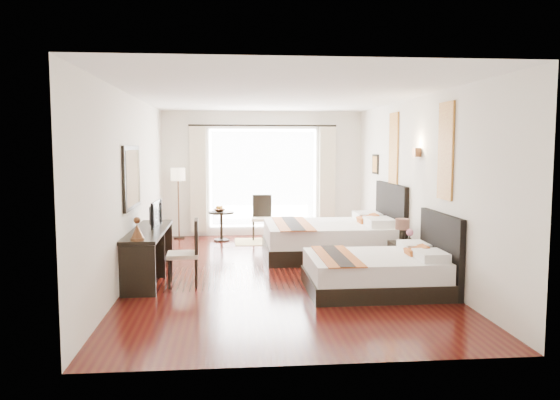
{
  "coord_description": "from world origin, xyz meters",
  "views": [
    {
      "loc": [
        -0.75,
        -8.57,
        2.01
      ],
      "look_at": [
        0.09,
        0.48,
        1.12
      ],
      "focal_mm": 35.0,
      "sensor_mm": 36.0,
      "label": 1
    }
  ],
  "objects": [
    {
      "name": "floor_lamp",
      "position": [
        -1.87,
        3.45,
        1.31
      ],
      "size": [
        0.31,
        0.31,
        1.55
      ],
      "color": "black",
      "rests_on": "floor"
    },
    {
      "name": "window_chair",
      "position": [
        -0.06,
        3.16,
        0.29
      ],
      "size": [
        0.47,
        0.47,
        0.96
      ],
      "rotation": [
        0.0,
        0.0,
        -1.63
      ],
      "color": "beige",
      "rests_on": "floor"
    },
    {
      "name": "window_glass",
      "position": [
        0.0,
        3.73,
        1.3
      ],
      "size": [
        2.4,
        0.02,
        2.2
      ],
      "primitive_type": "cube",
      "color": "white",
      "rests_on": "wall_window"
    },
    {
      "name": "desk_chair",
      "position": [
        -1.42,
        -0.68,
        0.29
      ],
      "size": [
        0.46,
        0.46,
        0.96
      ],
      "rotation": [
        0.0,
        0.0,
        3.18
      ],
      "color": "beige",
      "rests_on": "floor"
    },
    {
      "name": "sheer_curtain",
      "position": [
        0.0,
        3.67,
        1.3
      ],
      "size": [
        2.3,
        0.02,
        2.1
      ],
      "primitive_type": "cube",
      "color": "white",
      "rests_on": "wall_window"
    },
    {
      "name": "ceiling",
      "position": [
        0.0,
        0.0,
        2.79
      ],
      "size": [
        4.5,
        7.5,
        0.02
      ],
      "primitive_type": "cube",
      "color": "white",
      "rests_on": "wall_headboard"
    },
    {
      "name": "bed_near",
      "position": [
        1.34,
        -1.24,
        0.28
      ],
      "size": [
        1.93,
        1.5,
        1.08
      ],
      "color": "black",
      "rests_on": "floor"
    },
    {
      "name": "vase",
      "position": [
        2.04,
        -0.39,
        0.57
      ],
      "size": [
        0.14,
        0.14,
        0.14
      ],
      "primitive_type": "imported",
      "rotation": [
        0.0,
        0.0,
        -0.05
      ],
      "color": "black",
      "rests_on": "nightstand"
    },
    {
      "name": "drape_right",
      "position": [
        1.45,
        3.63,
        1.28
      ],
      "size": [
        0.35,
        0.14,
        2.35
      ],
      "primitive_type": "cube",
      "color": "beige",
      "rests_on": "floor"
    },
    {
      "name": "console_desk",
      "position": [
        -1.99,
        -0.21,
        0.38
      ],
      "size": [
        0.5,
        2.2,
        0.76
      ],
      "primitive_type": "cube",
      "color": "black",
      "rests_on": "floor"
    },
    {
      "name": "television",
      "position": [
        -1.97,
        0.05,
        0.96
      ],
      "size": [
        0.14,
        0.72,
        0.41
      ],
      "primitive_type": "imported",
      "rotation": [
        0.0,
        0.0,
        1.51
      ],
      "color": "black",
      "rests_on": "console_desk"
    },
    {
      "name": "drape_left",
      "position": [
        -1.45,
        3.63,
        1.28
      ],
      "size": [
        0.35,
        0.14,
        2.35
      ],
      "primitive_type": "cube",
      "color": "beige",
      "rests_on": "floor"
    },
    {
      "name": "wall_desk",
      "position": [
        -2.25,
        0.0,
        1.4
      ],
      "size": [
        0.01,
        7.5,
        2.8
      ],
      "primitive_type": "cube",
      "color": "silver",
      "rests_on": "floor"
    },
    {
      "name": "mirror_glass",
      "position": [
        -2.19,
        -0.21,
        1.55
      ],
      "size": [
        0.01,
        1.12,
        0.82
      ],
      "primitive_type": "cube",
      "color": "white",
      "rests_on": "mirror_frame"
    },
    {
      "name": "art_panel_far",
      "position": [
        2.23,
        1.17,
        1.95
      ],
      "size": [
        0.03,
        0.5,
        1.35
      ],
      "primitive_type": "cube",
      "color": "#933815",
      "rests_on": "wall_headboard"
    },
    {
      "name": "bronze_figurine",
      "position": [
        -1.99,
        -1.21,
        0.9
      ],
      "size": [
        0.19,
        0.19,
        0.28
      ],
      "primitive_type": null,
      "rotation": [
        0.0,
        0.0,
        0.03
      ],
      "color": "#4F311C",
      "rests_on": "console_desk"
    },
    {
      "name": "floor",
      "position": [
        0.0,
        0.0,
        -0.01
      ],
      "size": [
        4.5,
        7.5,
        0.01
      ],
      "primitive_type": "cube",
      "color": "#3B0C0A",
      "rests_on": "ground"
    },
    {
      "name": "nightstand",
      "position": [
        2.02,
        -0.19,
        0.24
      ],
      "size": [
        0.4,
        0.5,
        0.48
      ],
      "primitive_type": "cube",
      "color": "black",
      "rests_on": "floor"
    },
    {
      "name": "wall_entry",
      "position": [
        0.0,
        -3.75,
        1.4
      ],
      "size": [
        4.5,
        0.01,
        2.8
      ],
      "primitive_type": "cube",
      "color": "silver",
      "rests_on": "floor"
    },
    {
      "name": "wall_headboard",
      "position": [
        2.25,
        0.0,
        1.4
      ],
      "size": [
        0.01,
        7.5,
        2.8
      ],
      "primitive_type": "cube",
      "color": "silver",
      "rests_on": "floor"
    },
    {
      "name": "table_lamp",
      "position": [
        2.0,
        -0.12,
        0.74
      ],
      "size": [
        0.23,
        0.23,
        0.36
      ],
      "color": "black",
      "rests_on": "nightstand"
    },
    {
      "name": "wall_window",
      "position": [
        0.0,
        3.75,
        1.4
      ],
      "size": [
        4.5,
        0.01,
        2.8
      ],
      "primitive_type": "cube",
      "color": "silver",
      "rests_on": "floor"
    },
    {
      "name": "art_panel_near",
      "position": [
        2.23,
        -1.24,
        1.95
      ],
      "size": [
        0.03,
        0.5,
        1.35
      ],
      "primitive_type": "cube",
      "color": "#933815",
      "rests_on": "wall_headboard"
    },
    {
      "name": "bed_far",
      "position": [
        1.13,
        1.17,
        0.34
      ],
      "size": [
        2.36,
        1.84,
        1.34
      ],
      "color": "black",
      "rests_on": "floor"
    },
    {
      "name": "side_table",
      "position": [
        -0.94,
        3.05,
        0.31
      ],
      "size": [
        0.55,
        0.55,
        0.63
      ],
      "primitive_type": "cylinder",
      "color": "black",
      "rests_on": "floor"
    },
    {
      "name": "jute_rug",
      "position": [
        0.02,
        2.82,
        0.01
      ],
      "size": [
        1.35,
        0.92,
        0.01
      ],
      "primitive_type": "cube",
      "rotation": [
        0.0,
        0.0,
        -0.0
      ],
      "color": "tan",
      "rests_on": "floor"
    },
    {
      "name": "mirror_frame",
      "position": [
        -2.22,
        -0.21,
        1.55
      ],
      "size": [
        0.04,
        1.25,
        0.95
      ],
      "primitive_type": "cube",
      "color": "black",
      "rests_on": "wall_desk"
    },
    {
      "name": "wall_sconce",
      "position": [
        2.19,
        -0.19,
        1.92
      ],
      "size": [
        0.1,
        0.14,
        0.14
      ],
      "primitive_type": "cube",
      "color": "#4F311C",
      "rests_on": "wall_headboard"
    },
    {
      "name": "fruit_bowl",
      "position": [
        -0.97,
        3.03,
        0.66
      ],
      "size": [
        0.3,
        0.3,
        0.06
      ],
      "primitive_type": "imported",
      "rotation": [
        0.0,
        0.0,
        0.28
      ],
      "color": "#473119",
      "rests_on": "side_table"
    }
  ]
}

